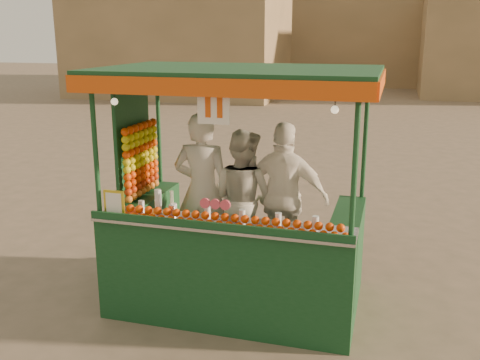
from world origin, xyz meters
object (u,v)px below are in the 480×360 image
(juice_cart, at_px, (229,233))
(vendor_right, at_px, (285,198))
(vendor_left, at_px, (202,191))
(vendor_middle, at_px, (243,199))

(juice_cart, xyz_separation_m, vendor_right, (0.53, 0.45, 0.33))
(juice_cart, relative_size, vendor_left, 1.58)
(juice_cart, distance_m, vendor_right, 0.77)
(vendor_middle, bearing_deg, vendor_left, 38.90)
(vendor_left, xyz_separation_m, vendor_right, (0.94, 0.16, -0.05))
(vendor_middle, distance_m, vendor_right, 0.49)
(juice_cart, height_order, vendor_middle, juice_cart)
(juice_cart, bearing_deg, vendor_right, 40.67)
(vendor_left, bearing_deg, vendor_middle, -165.28)
(vendor_middle, bearing_deg, juice_cart, 106.98)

